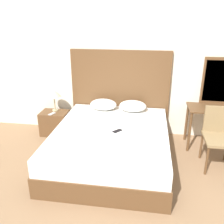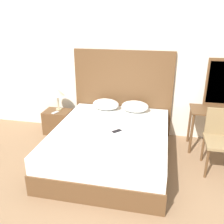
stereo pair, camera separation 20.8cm
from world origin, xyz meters
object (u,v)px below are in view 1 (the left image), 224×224
table_lamp (54,94)px  vanity_desk (214,115)px  phone_on_nightstand (52,114)px  bed (111,145)px  nightstand (55,123)px  chair (219,133)px  phone_on_bed (117,131)px

table_lamp → vanity_desk: 2.94m
phone_on_nightstand → bed: bearing=-29.5°
bed → table_lamp: (-1.25, 0.88, 0.53)m
nightstand → bed: bearing=-32.8°
nightstand → chair: 2.97m
phone_on_bed → vanity_desk: bearing=26.0°
phone_on_bed → chair: size_ratio=0.17×
bed → phone_on_bed: 0.31m
chair → bed: bearing=-174.3°
phone_on_bed → phone_on_nightstand: size_ratio=0.96×
table_lamp → vanity_desk: (2.93, -0.16, -0.20)m
bed → phone_on_nightstand: bearing=150.5°
table_lamp → chair: 2.99m
nightstand → table_lamp: bearing=91.0°
phone_on_nightstand → table_lamp: bearing=89.6°
bed → table_lamp: 1.61m
nightstand → phone_on_nightstand: bearing=-91.4°
phone_on_bed → nightstand: 1.63m
bed → phone_on_bed: bearing=-23.3°
phone_on_bed → nightstand: size_ratio=0.30×
phone_on_bed → nightstand: phone_on_bed is taller
nightstand → phone_on_nightstand: (-0.00, -0.10, 0.23)m
phone_on_bed → vanity_desk: size_ratio=0.18×
phone_on_nightstand → vanity_desk: vanity_desk is taller
chair → nightstand: bearing=167.5°
phone_on_bed → vanity_desk: 1.75m
phone_on_bed → chair: bearing=7.7°
bed → nightstand: (-1.24, 0.80, -0.05)m
nightstand → vanity_desk: vanity_desk is taller
table_lamp → phone_on_nightstand: (-0.00, -0.17, -0.34)m
vanity_desk → chair: (-0.04, -0.56, -0.07)m
phone_on_bed → phone_on_nightstand: 1.55m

